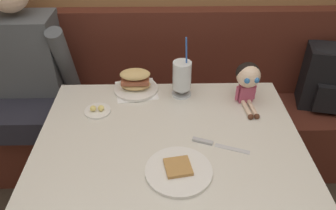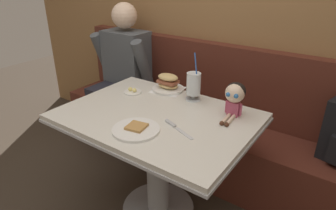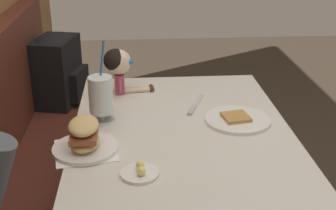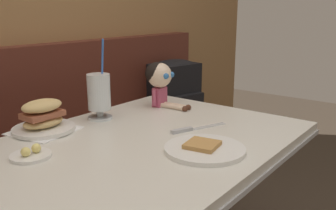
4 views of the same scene
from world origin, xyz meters
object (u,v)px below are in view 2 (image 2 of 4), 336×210
(sandwich_plate, at_px, (168,84))
(seated_doll, at_px, (235,95))
(toast_plate, at_px, (136,129))
(diner_patron, at_px, (124,65))
(butter_knife, at_px, (174,126))
(butter_saucer, at_px, (133,91))
(milkshake_glass, at_px, (194,85))

(sandwich_plate, xyz_separation_m, seated_doll, (0.53, -0.10, 0.08))
(toast_plate, xyz_separation_m, diner_patron, (-0.82, 0.80, -0.01))
(toast_plate, relative_size, butter_knife, 1.10)
(seated_doll, bearing_deg, butter_knife, -123.62)
(butter_knife, bearing_deg, sandwich_plate, 128.78)
(butter_saucer, xyz_separation_m, diner_patron, (-0.47, 0.42, -0.01))
(diner_patron, bearing_deg, seated_doll, -16.39)
(toast_plate, height_order, butter_saucer, butter_saucer)
(toast_plate, distance_m, butter_saucer, 0.52)
(milkshake_glass, distance_m, butter_knife, 0.39)
(toast_plate, distance_m, diner_patron, 1.15)
(sandwich_plate, relative_size, seated_doll, 1.04)
(butter_saucer, xyz_separation_m, seated_doll, (0.70, 0.08, 0.12))
(butter_saucer, distance_m, butter_knife, 0.54)
(milkshake_glass, height_order, butter_saucer, milkshake_glass)
(milkshake_glass, relative_size, butter_saucer, 2.63)
(toast_plate, bearing_deg, butter_saucer, 133.27)
(milkshake_glass, distance_m, diner_patron, 0.91)
(diner_patron, bearing_deg, butter_knife, -33.88)
(sandwich_plate, xyz_separation_m, butter_saucer, (-0.17, -0.18, -0.04))
(butter_knife, xyz_separation_m, seated_doll, (0.20, 0.30, 0.12))
(sandwich_plate, bearing_deg, diner_patron, 159.37)
(toast_plate, xyz_separation_m, butter_knife, (0.14, 0.15, -0.00))
(milkshake_glass, xyz_separation_m, butter_knife, (0.10, -0.36, -0.10))
(milkshake_glass, height_order, butter_knife, milkshake_glass)
(seated_doll, bearing_deg, sandwich_plate, 168.95)
(toast_plate, bearing_deg, diner_patron, 135.99)
(sandwich_plate, relative_size, diner_patron, 0.29)
(sandwich_plate, bearing_deg, butter_knife, -51.22)
(toast_plate, bearing_deg, butter_knife, 47.47)
(seated_doll, bearing_deg, milkshake_glass, 168.73)
(butter_saucer, distance_m, diner_patron, 0.63)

